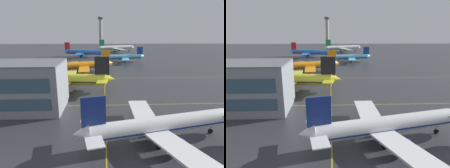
% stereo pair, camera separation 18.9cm
% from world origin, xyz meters
% --- Properties ---
extents(airliner_front_gate, '(34.21, 29.06, 10.71)m').
position_xyz_m(airliner_front_gate, '(10.64, 11.33, 3.66)').
color(airliner_front_gate, white).
rests_on(airliner_front_gate, ground).
extents(airliner_second_row, '(41.17, 35.23, 12.80)m').
position_xyz_m(airliner_second_row, '(-16.46, 45.77, 4.37)').
color(airliner_second_row, yellow).
rests_on(airliner_second_row, ground).
extents(airliner_third_row, '(36.15, 30.86, 11.46)m').
position_xyz_m(airliner_third_row, '(-12.66, 76.93, 3.91)').
color(airliner_third_row, orange).
rests_on(airliner_third_row, ground).
extents(airliner_far_left_stand, '(32.89, 28.11, 10.23)m').
position_xyz_m(airliner_far_left_stand, '(12.89, 111.10, 3.49)').
color(airliner_far_left_stand, '#5BB7E5').
rests_on(airliner_far_left_stand, ground).
extents(airliner_far_right_stand, '(37.00, 31.61, 11.75)m').
position_xyz_m(airliner_far_right_stand, '(-17.17, 138.73, 4.01)').
color(airliner_far_right_stand, blue).
rests_on(airliner_far_right_stand, ground).
extents(airliner_distant_taxiway, '(39.72, 33.88, 12.56)m').
position_xyz_m(airliner_distant_taxiway, '(12.76, 176.59, 4.29)').
color(airliner_distant_taxiway, white).
rests_on(airliner_distant_taxiway, ground).
extents(taxiway_markings, '(147.77, 109.07, 0.01)m').
position_xyz_m(taxiway_markings, '(0.00, 31.05, 0.00)').
color(taxiway_markings, yellow).
rests_on(taxiway_markings, ground).
extents(control_tower, '(8.82, 8.82, 43.13)m').
position_xyz_m(control_tower, '(-4.54, 288.99, 24.73)').
color(control_tower, '#ADA89E').
rests_on(control_tower, ground).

